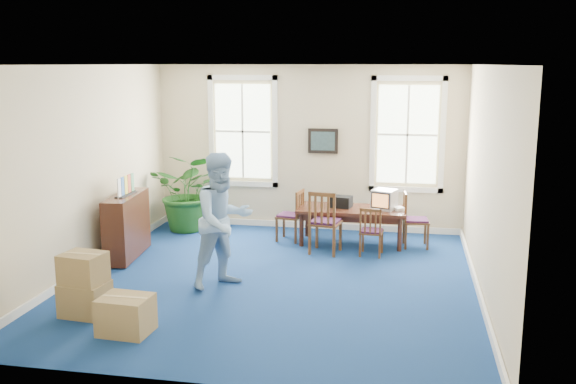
% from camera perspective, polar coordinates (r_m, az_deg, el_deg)
% --- Properties ---
extents(floor, '(6.50, 6.50, 0.00)m').
position_cam_1_polar(floor, '(9.78, -1.24, -7.87)').
color(floor, navy).
rests_on(floor, ground).
extents(ceiling, '(6.50, 6.50, 0.00)m').
position_cam_1_polar(ceiling, '(9.23, -1.32, 11.24)').
color(ceiling, white).
rests_on(ceiling, ground).
extents(wall_back, '(6.50, 0.00, 6.50)m').
position_cam_1_polar(wall_back, '(12.53, 1.79, 3.93)').
color(wall_back, beige).
rests_on(wall_back, ground).
extents(wall_front, '(6.50, 0.00, 6.50)m').
position_cam_1_polar(wall_front, '(6.30, -7.39, -3.63)').
color(wall_front, beige).
rests_on(wall_front, ground).
extents(wall_left, '(0.00, 6.50, 6.50)m').
position_cam_1_polar(wall_left, '(10.41, -17.67, 1.87)').
color(wall_left, beige).
rests_on(wall_left, ground).
extents(wall_right, '(0.00, 6.50, 6.50)m').
position_cam_1_polar(wall_right, '(9.24, 17.25, 0.75)').
color(wall_right, beige).
rests_on(wall_right, ground).
extents(baseboard_back, '(6.00, 0.04, 0.12)m').
position_cam_1_polar(baseboard_back, '(12.79, 1.73, -2.94)').
color(baseboard_back, white).
rests_on(baseboard_back, ground).
extents(baseboard_left, '(0.04, 6.50, 0.12)m').
position_cam_1_polar(baseboard_left, '(10.74, -17.04, -6.26)').
color(baseboard_left, white).
rests_on(baseboard_left, ground).
extents(baseboard_right, '(0.04, 6.50, 0.12)m').
position_cam_1_polar(baseboard_right, '(9.63, 16.53, -8.28)').
color(baseboard_right, white).
rests_on(baseboard_right, ground).
extents(window_left, '(1.40, 0.12, 2.20)m').
position_cam_1_polar(window_left, '(12.74, -4.03, 5.39)').
color(window_left, white).
rests_on(window_left, ground).
extents(window_right, '(1.40, 0.12, 2.20)m').
position_cam_1_polar(window_right, '(12.33, 10.57, 5.03)').
color(window_right, white).
rests_on(window_right, ground).
extents(wall_picture, '(0.58, 0.06, 0.48)m').
position_cam_1_polar(wall_picture, '(12.42, 3.13, 4.55)').
color(wall_picture, black).
rests_on(wall_picture, ground).
extents(conference_table, '(1.93, 0.88, 0.66)m').
position_cam_1_polar(conference_table, '(11.69, 5.67, -3.01)').
color(conference_table, '#3F1D11').
rests_on(conference_table, ground).
extents(crt_tv, '(0.51, 0.53, 0.35)m').
position_cam_1_polar(crt_tv, '(11.58, 8.56, -0.64)').
color(crt_tv, '#B7B7BC').
rests_on(crt_tv, conference_table).
extents(game_console, '(0.24, 0.26, 0.05)m').
position_cam_1_polar(game_console, '(11.57, 9.83, -1.46)').
color(game_console, white).
rests_on(game_console, conference_table).
extents(equipment_bag, '(0.45, 0.34, 0.20)m').
position_cam_1_polar(equipment_bag, '(11.65, 4.66, -0.85)').
color(equipment_bag, black).
rests_on(equipment_bag, conference_table).
extents(chair_near_left, '(0.57, 0.57, 1.11)m').
position_cam_1_polar(chair_near_left, '(11.04, 3.35, -2.64)').
color(chair_near_left, brown).
rests_on(chair_near_left, ground).
extents(chair_near_right, '(0.41, 0.41, 0.85)m').
position_cam_1_polar(chair_near_right, '(11.00, 7.44, -3.44)').
color(chair_near_right, brown).
rests_on(chair_near_right, ground).
extents(chair_end_left, '(0.50, 0.50, 0.95)m').
position_cam_1_polar(chair_end_left, '(11.80, 0.15, -2.07)').
color(chair_end_left, brown).
rests_on(chair_end_left, ground).
extents(chair_end_right, '(0.48, 0.48, 0.98)m').
position_cam_1_polar(chair_end_right, '(11.61, 11.32, -2.45)').
color(chair_end_right, brown).
rests_on(chair_end_right, ground).
extents(man, '(1.20, 1.22, 1.98)m').
position_cam_1_polar(man, '(9.33, -5.79, -2.53)').
color(man, '#8BB2DA').
rests_on(man, ground).
extents(credenza, '(0.51, 1.37, 1.05)m').
position_cam_1_polar(credenza, '(11.10, -14.13, -3.03)').
color(credenza, '#3F1D11').
rests_on(credenza, ground).
extents(brochure_rack, '(0.23, 0.79, 0.34)m').
position_cam_1_polar(brochure_rack, '(10.94, -14.22, 0.51)').
color(brochure_rack, '#99999E').
rests_on(brochure_rack, credenza).
extents(potted_plant, '(1.46, 1.29, 1.53)m').
position_cam_1_polar(potted_plant, '(12.61, -8.79, 0.00)').
color(potted_plant, '#194915').
rests_on(potted_plant, ground).
extents(cardboard_boxes, '(1.70, 1.70, 0.87)m').
position_cam_1_polar(cardboard_boxes, '(8.76, -16.06, -7.62)').
color(cardboard_boxes, '#A0814E').
rests_on(cardboard_boxes, ground).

